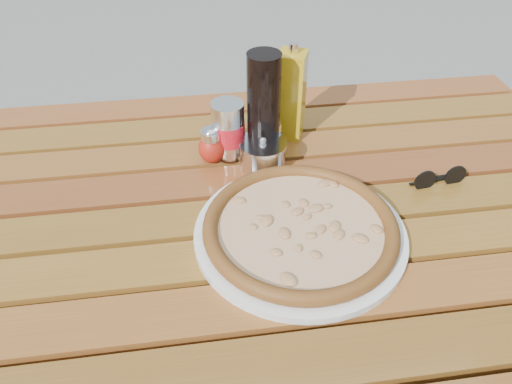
{
  "coord_description": "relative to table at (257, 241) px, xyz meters",
  "views": [
    {
      "loc": [
        -0.1,
        -0.66,
        1.35
      ],
      "look_at": [
        0.0,
        0.02,
        0.78
      ],
      "focal_mm": 35.0,
      "sensor_mm": 36.0,
      "label": 1
    }
  ],
  "objects": [
    {
      "name": "pizza",
      "position": [
        0.06,
        -0.07,
        0.1
      ],
      "size": [
        0.4,
        0.4,
        0.03
      ],
      "rotation": [
        0.0,
        0.0,
        0.23
      ],
      "color": "beige",
      "rests_on": "plate"
    },
    {
      "name": "plate",
      "position": [
        0.06,
        -0.07,
        0.08
      ],
      "size": [
        0.47,
        0.47,
        0.01
      ],
      "primitive_type": "cylinder",
      "rotation": [
        0.0,
        0.0,
        0.38
      ],
      "color": "white",
      "rests_on": "table"
    },
    {
      "name": "dark_bottle",
      "position": [
        0.04,
        0.18,
        0.19
      ],
      "size": [
        0.08,
        0.08,
        0.22
      ],
      "primitive_type": "cylinder",
      "rotation": [
        0.0,
        0.0,
        -0.3
      ],
      "color": "black",
      "rests_on": "table"
    },
    {
      "name": "olive_oil_cruet",
      "position": [
        0.11,
        0.24,
        0.17
      ],
      "size": [
        0.07,
        0.07,
        0.21
      ],
      "rotation": [
        0.0,
        0.0,
        -0.4
      ],
      "color": "#BE9214",
      "rests_on": "table"
    },
    {
      "name": "soda_can",
      "position": [
        -0.03,
        0.19,
        0.13
      ],
      "size": [
        0.08,
        0.08,
        0.12
      ],
      "rotation": [
        0.0,
        0.0,
        0.29
      ],
      "color": "silver",
      "rests_on": "table"
    },
    {
      "name": "pepper_shaker",
      "position": [
        -0.07,
        0.17,
        0.11
      ],
      "size": [
        0.06,
        0.06,
        0.08
      ],
      "rotation": [
        0.0,
        0.0,
        -0.2
      ],
      "color": "red",
      "rests_on": "table"
    },
    {
      "name": "table",
      "position": [
        0.0,
        0.0,
        0.0
      ],
      "size": [
        1.4,
        0.9,
        0.75
      ],
      "color": "#3D260D",
      "rests_on": "ground"
    },
    {
      "name": "sunglasses",
      "position": [
        0.36,
        0.03,
        0.09
      ],
      "size": [
        0.11,
        0.03,
        0.04
      ],
      "rotation": [
        0.0,
        0.0,
        0.11
      ],
      "color": "black",
      "rests_on": "table"
    },
    {
      "name": "parmesan_tin",
      "position": [
        0.03,
        0.13,
        0.11
      ],
      "size": [
        0.11,
        0.11,
        0.07
      ],
      "rotation": [
        0.0,
        0.0,
        -0.21
      ],
      "color": "silver",
      "rests_on": "table"
    },
    {
      "name": "oregano_shaker",
      "position": [
        0.05,
        0.18,
        0.11
      ],
      "size": [
        0.06,
        0.06,
        0.08
      ],
      "rotation": [
        0.0,
        0.0,
        -0.2
      ],
      "color": "#393F19",
      "rests_on": "table"
    }
  ]
}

